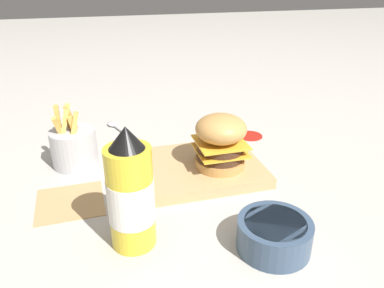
% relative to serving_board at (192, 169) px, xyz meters
% --- Properties ---
extents(ground_plane, '(6.00, 6.00, 0.00)m').
position_rel_serving_board_xyz_m(ground_plane, '(0.06, 0.00, -0.01)').
color(ground_plane, '#B7B2A8').
extents(serving_board, '(0.30, 0.22, 0.02)m').
position_rel_serving_board_xyz_m(serving_board, '(0.00, 0.00, 0.00)').
color(serving_board, tan).
rests_on(serving_board, ground_plane).
extents(burger, '(0.11, 0.11, 0.12)m').
position_rel_serving_board_xyz_m(burger, '(0.06, -0.02, 0.07)').
color(burger, tan).
rests_on(burger, serving_board).
extents(ketchup_bottle, '(0.07, 0.07, 0.21)m').
position_rel_serving_board_xyz_m(ketchup_bottle, '(-0.15, -0.19, 0.08)').
color(ketchup_bottle, yellow).
rests_on(ketchup_bottle, ground_plane).
extents(fries_basket, '(0.10, 0.10, 0.15)m').
position_rel_serving_board_xyz_m(fries_basket, '(-0.25, 0.11, 0.03)').
color(fries_basket, '#B7B7BC').
rests_on(fries_basket, ground_plane).
extents(side_bowl, '(0.12, 0.12, 0.05)m').
position_rel_serving_board_xyz_m(side_bowl, '(0.06, -0.26, 0.02)').
color(side_bowl, '#384C66').
rests_on(side_bowl, ground_plane).
extents(spoon, '(0.07, 0.15, 0.01)m').
position_rel_serving_board_xyz_m(spoon, '(-0.14, 0.30, -0.01)').
color(spoon, silver).
rests_on(spoon, ground_plane).
extents(ketchup_puddle, '(0.07, 0.07, 0.00)m').
position_rel_serving_board_xyz_m(ketchup_puddle, '(0.20, 0.15, -0.01)').
color(ketchup_puddle, '#B21E14').
rests_on(ketchup_puddle, ground_plane).
extents(parchment_square, '(0.13, 0.13, 0.00)m').
position_rel_serving_board_xyz_m(parchment_square, '(-0.26, -0.04, -0.01)').
color(parchment_square, tan).
rests_on(parchment_square, ground_plane).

